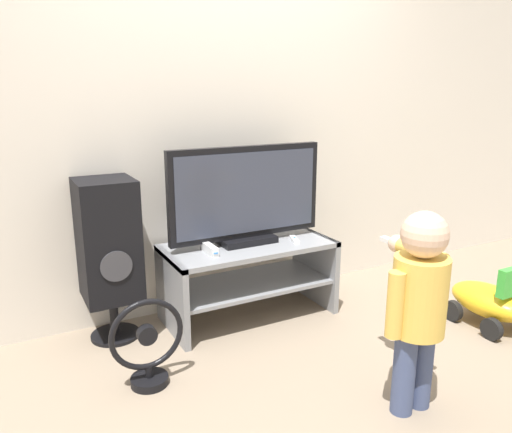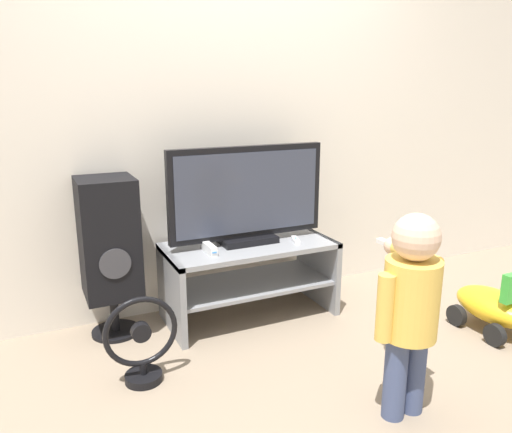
{
  "view_description": "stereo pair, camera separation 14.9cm",
  "coord_description": "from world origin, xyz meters",
  "px_view_note": "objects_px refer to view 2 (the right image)",
  "views": [
    {
      "loc": [
        -1.35,
        -2.36,
        1.42
      ],
      "look_at": [
        0.0,
        0.15,
        0.68
      ],
      "focal_mm": 35.0,
      "sensor_mm": 36.0,
      "label": 1
    },
    {
      "loc": [
        -1.21,
        -2.43,
        1.42
      ],
      "look_at": [
        0.0,
        0.15,
        0.68
      ],
      "focal_mm": 35.0,
      "sensor_mm": 36.0,
      "label": 2
    }
  ],
  "objects_px": {
    "remote_primary": "(296,240)",
    "floor_fan": "(142,344)",
    "game_console": "(209,248)",
    "speaker_tower": "(109,240)",
    "child": "(409,299)",
    "television": "(247,196)",
    "ride_on_toy": "(495,306)"
  },
  "relations": [
    {
      "from": "child",
      "to": "television",
      "type": "bearing_deg",
      "value": 99.82
    },
    {
      "from": "remote_primary",
      "to": "floor_fan",
      "type": "xyz_separation_m",
      "value": [
        -1.06,
        -0.36,
        -0.29
      ]
    },
    {
      "from": "television",
      "to": "ride_on_toy",
      "type": "relative_size",
      "value": 1.97
    },
    {
      "from": "child",
      "to": "floor_fan",
      "type": "bearing_deg",
      "value": 143.55
    },
    {
      "from": "television",
      "to": "child",
      "type": "bearing_deg",
      "value": -80.18
    },
    {
      "from": "game_console",
      "to": "ride_on_toy",
      "type": "relative_size",
      "value": 0.38
    },
    {
      "from": "child",
      "to": "floor_fan",
      "type": "distance_m",
      "value": 1.28
    },
    {
      "from": "television",
      "to": "floor_fan",
      "type": "relative_size",
      "value": 2.21
    },
    {
      "from": "remote_primary",
      "to": "floor_fan",
      "type": "height_order",
      "value": "remote_primary"
    },
    {
      "from": "speaker_tower",
      "to": "ride_on_toy",
      "type": "distance_m",
      "value": 2.3
    },
    {
      "from": "child",
      "to": "game_console",
      "type": "bearing_deg",
      "value": 113.46
    },
    {
      "from": "game_console",
      "to": "floor_fan",
      "type": "xyz_separation_m",
      "value": [
        -0.5,
        -0.4,
        -0.3
      ]
    },
    {
      "from": "child",
      "to": "floor_fan",
      "type": "xyz_separation_m",
      "value": [
        -0.99,
        0.73,
        -0.34
      ]
    },
    {
      "from": "game_console",
      "to": "floor_fan",
      "type": "bearing_deg",
      "value": -141.35
    },
    {
      "from": "game_console",
      "to": "speaker_tower",
      "type": "distance_m",
      "value": 0.57
    },
    {
      "from": "game_console",
      "to": "remote_primary",
      "type": "distance_m",
      "value": 0.56
    },
    {
      "from": "remote_primary",
      "to": "game_console",
      "type": "bearing_deg",
      "value": 175.81
    },
    {
      "from": "television",
      "to": "game_console",
      "type": "height_order",
      "value": "television"
    },
    {
      "from": "child",
      "to": "floor_fan",
      "type": "height_order",
      "value": "child"
    },
    {
      "from": "television",
      "to": "child",
      "type": "height_order",
      "value": "television"
    },
    {
      "from": "television",
      "to": "remote_primary",
      "type": "height_order",
      "value": "television"
    },
    {
      "from": "game_console",
      "to": "speaker_tower",
      "type": "height_order",
      "value": "speaker_tower"
    },
    {
      "from": "speaker_tower",
      "to": "floor_fan",
      "type": "bearing_deg",
      "value": -86.42
    },
    {
      "from": "television",
      "to": "speaker_tower",
      "type": "xyz_separation_m",
      "value": [
        -0.82,
        0.09,
        -0.2
      ]
    },
    {
      "from": "child",
      "to": "speaker_tower",
      "type": "bearing_deg",
      "value": 128.25
    },
    {
      "from": "game_console",
      "to": "child",
      "type": "xyz_separation_m",
      "value": [
        0.49,
        -1.13,
        0.04
      ]
    },
    {
      "from": "child",
      "to": "ride_on_toy",
      "type": "xyz_separation_m",
      "value": [
        1.03,
        0.37,
        -0.38
      ]
    },
    {
      "from": "television",
      "to": "speaker_tower",
      "type": "height_order",
      "value": "television"
    },
    {
      "from": "ride_on_toy",
      "to": "television",
      "type": "bearing_deg",
      "value": 145.76
    },
    {
      "from": "television",
      "to": "floor_fan",
      "type": "height_order",
      "value": "television"
    },
    {
      "from": "game_console",
      "to": "child",
      "type": "height_order",
      "value": "child"
    },
    {
      "from": "speaker_tower",
      "to": "floor_fan",
      "type": "distance_m",
      "value": 0.68
    }
  ]
}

